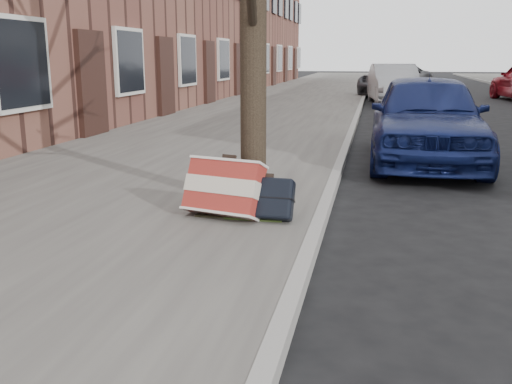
% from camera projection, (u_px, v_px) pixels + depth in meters
% --- Properties ---
extents(ground, '(120.00, 120.00, 0.00)m').
position_uv_depth(ground, '(473.00, 278.00, 4.27)').
color(ground, black).
rests_on(ground, ground).
extents(near_sidewalk, '(5.00, 70.00, 0.12)m').
position_uv_depth(near_sidewalk, '(288.00, 103.00, 19.27)').
color(near_sidewalk, slate).
rests_on(near_sidewalk, ground).
extents(house_near, '(6.80, 40.00, 7.00)m').
position_uv_depth(house_near, '(132.00, 3.00, 20.60)').
color(house_near, brown).
rests_on(house_near, ground).
extents(dirt_patch, '(0.85, 0.85, 0.02)m').
position_uv_depth(dirt_patch, '(247.00, 207.00, 5.78)').
color(dirt_patch, black).
rests_on(dirt_patch, near_sidewalk).
extents(suitcase_red, '(0.81, 0.57, 0.56)m').
position_uv_depth(suitcase_red, '(224.00, 188.00, 5.40)').
color(suitcase_red, maroon).
rests_on(suitcase_red, near_sidewalk).
extents(suitcase_navy, '(0.56, 0.35, 0.43)m').
position_uv_depth(suitcase_navy, '(265.00, 198.00, 5.33)').
color(suitcase_navy, black).
rests_on(suitcase_navy, near_sidewalk).
extents(car_near_front, '(1.66, 4.09, 1.39)m').
position_uv_depth(car_near_front, '(426.00, 118.00, 8.75)').
color(car_near_front, '#131D53').
rests_on(car_near_front, ground).
extents(car_near_mid, '(1.87, 4.27, 1.36)m').
position_uv_depth(car_near_mid, '(394.00, 84.00, 19.62)').
color(car_near_mid, '#ADAEB4').
rests_on(car_near_mid, ground).
extents(car_near_back, '(3.46, 5.14, 1.31)m').
position_uv_depth(car_near_back, '(396.00, 80.00, 23.48)').
color(car_near_back, '#38383D').
rests_on(car_near_back, ground).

